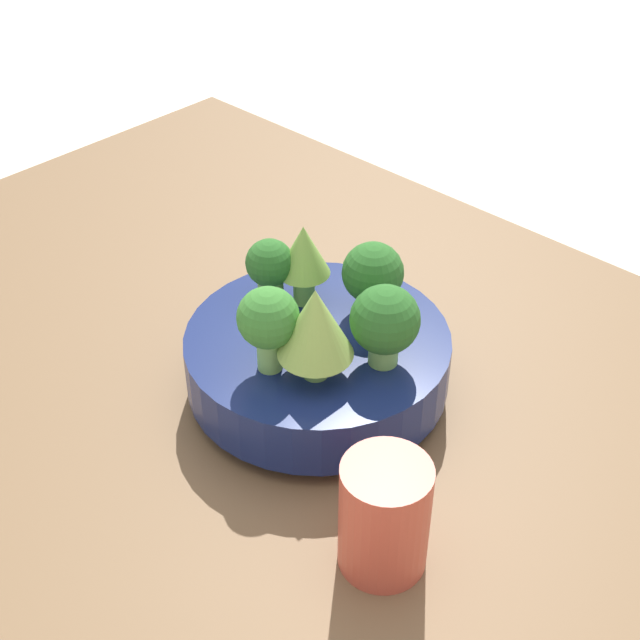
% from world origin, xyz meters
% --- Properties ---
extents(ground_plane, '(6.00, 6.00, 0.00)m').
position_xyz_m(ground_plane, '(0.00, 0.00, 0.00)').
color(ground_plane, beige).
extents(table, '(1.20, 0.80, 0.03)m').
position_xyz_m(table, '(0.00, 0.00, 0.02)').
color(table, brown).
rests_on(table, ground_plane).
extents(bowl, '(0.24, 0.24, 0.07)m').
position_xyz_m(bowl, '(-0.00, -0.01, 0.07)').
color(bowl, navy).
rests_on(bowl, table).
extents(romanesco_piece_near, '(0.05, 0.05, 0.08)m').
position_xyz_m(romanesco_piece_near, '(0.05, -0.04, 0.15)').
color(romanesco_piece_near, '#6BA34C').
rests_on(romanesco_piece_near, bowl).
extents(broccoli_floret_right, '(0.05, 0.05, 0.07)m').
position_xyz_m(broccoli_floret_right, '(0.07, -0.02, 0.14)').
color(broccoli_floret_right, '#609347').
rests_on(broccoli_floret_right, bowl).
extents(romanesco_piece_far, '(0.07, 0.07, 0.09)m').
position_xyz_m(romanesco_piece_far, '(-0.04, 0.03, 0.15)').
color(romanesco_piece_far, '#609347').
rests_on(romanesco_piece_far, bowl).
extents(broccoli_floret_left, '(0.06, 0.06, 0.08)m').
position_xyz_m(broccoli_floret_left, '(-0.07, -0.02, 0.14)').
color(broccoli_floret_left, '#7AB256').
rests_on(broccoli_floret_left, bowl).
extents(broccoli_floret_front, '(0.06, 0.06, 0.07)m').
position_xyz_m(broccoli_floret_front, '(-0.01, -0.07, 0.14)').
color(broccoli_floret_front, '#7AB256').
rests_on(broccoli_floret_front, bowl).
extents(broccoli_floret_back, '(0.05, 0.05, 0.08)m').
position_xyz_m(broccoli_floret_back, '(0.00, 0.05, 0.15)').
color(broccoli_floret_back, '#7AB256').
rests_on(broccoli_floret_back, bowl).
extents(cup, '(0.07, 0.07, 0.10)m').
position_xyz_m(cup, '(-0.17, 0.10, 0.08)').
color(cup, '#C64C38').
rests_on(cup, table).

